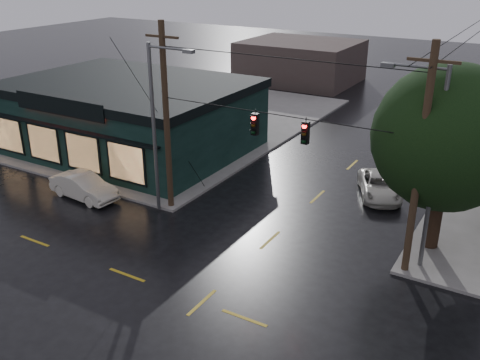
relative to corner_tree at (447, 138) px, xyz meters
The scene contains 13 objects.
ground_plane 12.85m from the corner_tree, 127.23° to the right, with size 160.00×160.00×0.00m, color black.
sidewalk_nw 29.59m from the corner_tree, 158.22° to the left, with size 28.00×28.00×0.15m, color slate.
pizza_shop 22.52m from the corner_tree, behind, with size 16.30×12.34×4.90m.
corner_tree is the anchor object (origin of this frame).
utility_pole_nw 14.86m from the corner_tree, 168.63° to the right, with size 2.00×0.32×10.15m, color #352417, non-canonical shape.
utility_pole_ne 6.23m from the corner_tree, 100.44° to the right, with size 2.00×0.32×10.15m, color #352417, non-canonical shape.
utility_pole_far_a 19.61m from the corner_tree, 91.52° to the left, with size 2.00×0.32×9.65m, color #352417, non-canonical shape.
span_signal_assembly 7.42m from the corner_tree, 158.54° to the right, with size 13.00×0.48×1.23m.
streetlight_nw 15.27m from the corner_tree, 166.11° to the right, with size 5.40×0.30×9.15m, color #5D6061, non-canonical shape.
streetlight_ne 5.94m from the corner_tree, 90.00° to the right, with size 5.40×0.30×9.15m, color #5D6061, non-canonical shape.
bg_building_west 37.42m from the corner_tree, 124.30° to the left, with size 12.00×10.00×4.40m, color #3E302D.
sedan_cream 19.70m from the corner_tree, 167.14° to the right, with size 1.54×4.41×1.45m, color beige.
suv_silver 7.91m from the corner_tree, 129.94° to the left, with size 2.13×4.61×1.28m, color beige.
Camera 1 is at (10.53, -14.80, 13.03)m, focal length 40.00 mm.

